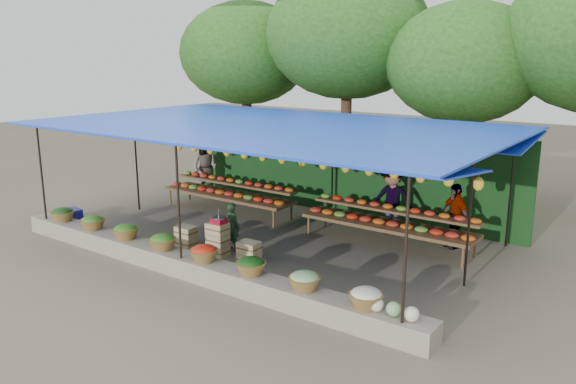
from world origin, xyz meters
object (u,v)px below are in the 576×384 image
Objects in this scene: vendor_seated at (232,227)px; blue_crate_front at (88,229)px; weighing_scale at (219,220)px; crate_counter at (217,242)px; blue_crate_back at (73,214)px.

vendor_seated is 3.96m from blue_crate_front.
blue_crate_front is at bearing -168.76° from weighing_scale.
crate_counter reaches higher than blue_crate_front.
crate_counter is 0.54m from weighing_scale.
blue_crate_front is at bearing -10.20° from blue_crate_back.
blue_crate_back is (-1.46, 0.56, 0.01)m from blue_crate_front.
blue_crate_back is at bearing -177.86° from crate_counter.
vendor_seated reaches higher than crate_counter.
blue_crate_back is at bearing 144.24° from blue_crate_front.
blue_crate_front is at bearing -168.53° from crate_counter.
blue_crate_front is at bearing 22.72° from vendor_seated.
weighing_scale is 0.30× the size of vendor_seated.
weighing_scale is at bearing 100.04° from vendor_seated.
weighing_scale is 0.67× the size of blue_crate_back.
weighing_scale is 5.29m from blue_crate_back.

